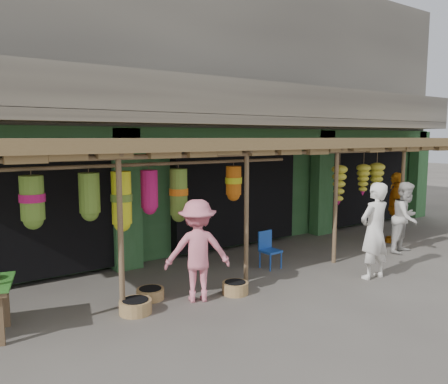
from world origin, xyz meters
TOP-DOWN VIEW (x-y plane):
  - ground at (0.00, 0.00)m, footprint 80.00×80.00m
  - building at (-0.00, 4.87)m, footprint 16.40×6.80m
  - awning at (-0.14, 0.80)m, footprint 14.00×2.70m
  - blue_chair at (-0.46, 0.36)m, footprint 0.40×0.41m
  - basket_left at (-3.83, -0.32)m, footprint 0.56×0.56m
  - basket_mid at (-3.37, 0.11)m, footprint 0.50×0.50m
  - basket_right at (-2.00, -0.53)m, footprint 0.63×0.63m
  - person_front at (0.80, -1.38)m, footprint 0.73×0.50m
  - person_right at (3.12, -0.59)m, footprint 0.94×0.79m
  - person_vendor at (3.86, 0.20)m, footprint 1.18×0.98m
  - person_shopper at (-2.71, -0.40)m, footprint 1.31×1.06m

SIDE VIEW (x-z plane):
  - ground at x=0.00m, z-range 0.00..0.00m
  - basket_mid at x=-3.37m, z-range 0.00..0.19m
  - basket_right at x=-2.00m, z-range 0.00..0.22m
  - basket_left at x=-3.83m, z-range 0.00..0.22m
  - blue_chair at x=-0.46m, z-range 0.05..0.84m
  - person_right at x=3.12m, z-range 0.00..1.74m
  - person_shopper at x=-2.71m, z-range 0.00..1.76m
  - person_vendor at x=3.86m, z-range 0.00..1.89m
  - person_front at x=0.80m, z-range 0.00..1.93m
  - awning at x=-0.14m, z-range 1.18..3.97m
  - building at x=0.00m, z-range -0.13..6.87m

